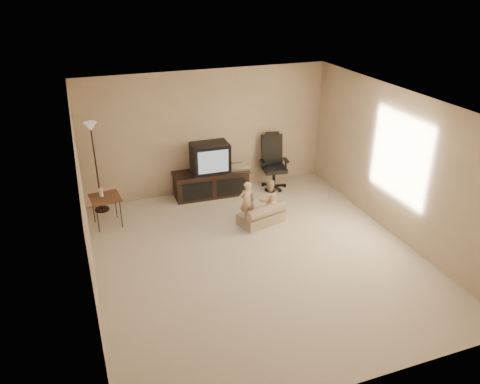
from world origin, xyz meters
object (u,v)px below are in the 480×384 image
Objects in this scene: side_table at (105,198)px; floor_lamp at (93,148)px; toddler_left at (247,202)px; toddler_right at (269,200)px; child_sofa at (263,216)px; office_chair at (273,168)px; tv_stand at (211,174)px.

side_table is 0.97m from floor_lamp.
toddler_right reaches higher than toddler_left.
office_chair is at bearing 43.96° from child_sofa.
tv_stand is 0.89× the size of floor_lamp.
tv_stand is 1.94× the size of toddler_right.
child_sofa is at bearing -111.66° from office_chair.
toddler_left is (-0.23, 0.21, 0.23)m from child_sofa.
child_sofa is (-0.82, -1.42, -0.26)m from office_chair.
floor_lamp is (-2.18, 0.06, 0.82)m from tv_stand.
toddler_right is (0.16, 0.09, 0.24)m from child_sofa.
office_chair is at bearing 8.31° from side_table.
side_table is at bearing -163.25° from office_chair.
child_sofa is at bearing 137.04° from toddler_left.
side_table is 0.84× the size of child_sofa.
side_table is at bearing -16.90° from toddler_left.
side_table is at bearing -85.17° from floor_lamp.
toddler_left is (-1.05, -1.22, -0.03)m from office_chair.
floor_lamp is (-3.53, 0.13, 0.86)m from office_chair.
toddler_right is (0.38, -0.11, 0.01)m from toddler_left.
side_table is 0.98× the size of toddler_left.
floor_lamp is at bearing -173.62° from office_chair.
side_table is 0.95× the size of toddler_right.
toddler_right is (2.81, -0.82, -0.14)m from side_table.
floor_lamp reaches higher than toddler_left.
office_chair reaches higher than child_sofa.
side_table is 2.83m from child_sofa.
office_chair is 1.29× the size of child_sofa.
tv_stand is 2.00× the size of toddler_left.
toddler_left is (0.29, -1.28, -0.07)m from tv_stand.
tv_stand is at bearing -1.53° from floor_lamp.
office_chair reaches higher than toddler_left.
tv_stand is 1.55m from toddler_right.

